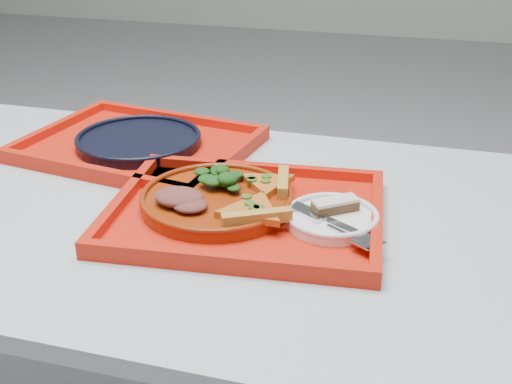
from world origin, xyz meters
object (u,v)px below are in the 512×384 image
dinner_plate (217,201)px  navy_plate (139,142)px  tray_far (139,148)px  dessert_bar (335,205)px  tray_main (246,216)px

dinner_plate → navy_plate: dinner_plate is taller
tray_far → dessert_bar: dessert_bar is taller
tray_main → dessert_bar: bearing=2.3°
tray_main → navy_plate: navy_plate is taller
tray_main → tray_far: 0.38m
navy_plate → dessert_bar: dessert_bar is taller
navy_plate → dessert_bar: bearing=-25.2°
dinner_plate → dessert_bar: (0.20, 0.01, 0.02)m
tray_far → navy_plate: bearing=0.0°
dinner_plate → tray_far: bearing=138.3°
tray_main → dinner_plate: 0.06m
navy_plate → dessert_bar: 0.50m
dinner_plate → navy_plate: 0.33m
tray_far → dinner_plate: size_ratio=1.73×
tray_main → navy_plate: size_ratio=1.73×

